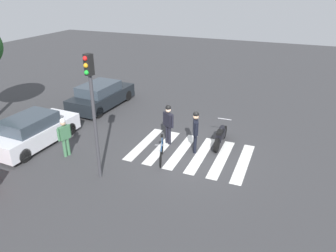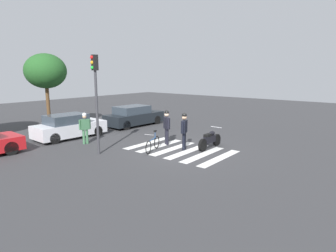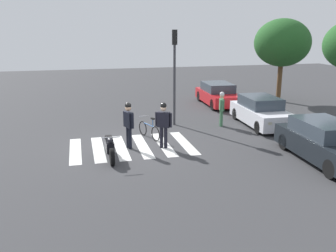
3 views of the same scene
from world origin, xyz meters
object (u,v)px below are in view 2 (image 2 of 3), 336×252
(pedestrian_bystander, at_px, (85,126))
(car_black_suv, at_px, (134,116))
(car_white_van, at_px, (69,127))
(officer_on_foot, at_px, (167,125))
(leaning_bicycle, at_px, (153,144))
(traffic_light_pole, at_px, (96,89))
(police_motorcycle, at_px, (210,140))
(officer_by_motorcycle, at_px, (184,128))

(pedestrian_bystander, distance_m, car_black_suv, 5.83)
(car_black_suv, bearing_deg, car_white_van, 178.58)
(car_white_van, bearing_deg, officer_on_foot, -66.68)
(leaning_bicycle, xyz_separation_m, car_black_suv, (4.31, 5.72, 0.33))
(traffic_light_pole, bearing_deg, leaning_bicycle, -39.54)
(pedestrian_bystander, xyz_separation_m, car_black_suv, (5.51, 1.86, -0.29))
(police_motorcycle, bearing_deg, car_black_suv, 74.87)
(officer_on_foot, bearing_deg, traffic_light_pole, 158.73)
(police_motorcycle, xyz_separation_m, officer_on_foot, (-0.78, 2.23, 0.65))
(pedestrian_bystander, xyz_separation_m, car_white_van, (0.28, 1.99, -0.31))
(car_white_van, distance_m, car_black_suv, 5.23)
(police_motorcycle, relative_size, pedestrian_bystander, 1.19)
(police_motorcycle, bearing_deg, officer_on_foot, 109.19)
(police_motorcycle, height_order, traffic_light_pole, traffic_light_pole)
(officer_on_foot, relative_size, traffic_light_pole, 0.40)
(leaning_bicycle, distance_m, car_black_suv, 7.17)
(officer_on_foot, bearing_deg, pedestrian_bystander, 126.99)
(pedestrian_bystander, bearing_deg, traffic_light_pole, -110.82)
(leaning_bicycle, distance_m, car_white_van, 5.93)
(officer_by_motorcycle, bearing_deg, officer_on_foot, 78.00)
(officer_on_foot, relative_size, officer_by_motorcycle, 0.99)
(leaning_bicycle, relative_size, traffic_light_pole, 0.36)
(car_white_van, bearing_deg, pedestrian_bystander, -98.14)
(leaning_bicycle, height_order, pedestrian_bystander, pedestrian_bystander)
(officer_by_motorcycle, distance_m, traffic_light_pole, 4.65)
(pedestrian_bystander, xyz_separation_m, traffic_light_pole, (-0.83, -2.18, 2.10))
(leaning_bicycle, bearing_deg, car_black_suv, 52.98)
(officer_on_foot, distance_m, officer_by_motorcycle, 1.40)
(officer_on_foot, bearing_deg, car_black_suv, 62.29)
(leaning_bicycle, bearing_deg, officer_on_foot, 11.95)
(traffic_light_pole, bearing_deg, officer_on_foot, -21.27)
(leaning_bicycle, height_order, officer_on_foot, officer_on_foot)
(leaning_bicycle, relative_size, officer_by_motorcycle, 0.87)
(leaning_bicycle, relative_size, car_black_suv, 0.37)
(officer_on_foot, relative_size, pedestrian_bystander, 1.09)
(police_motorcycle, xyz_separation_m, officer_by_motorcycle, (-1.07, 0.86, 0.66))
(police_motorcycle, relative_size, car_black_suv, 0.46)
(officer_on_foot, distance_m, pedestrian_bystander, 4.44)
(leaning_bicycle, xyz_separation_m, traffic_light_pole, (-2.03, 1.68, 2.72))
(police_motorcycle, xyz_separation_m, car_white_van, (-3.16, 7.77, 0.22))
(officer_on_foot, distance_m, traffic_light_pole, 4.25)
(leaning_bicycle, height_order, officer_by_motorcycle, officer_by_motorcycle)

